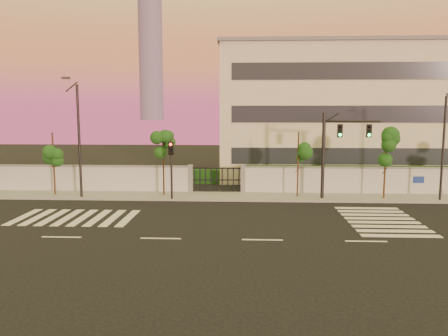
{
  "coord_description": "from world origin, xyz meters",
  "views": [
    {
      "loc": [
        -0.89,
        -20.71,
        6.24
      ],
      "look_at": [
        -2.16,
        6.0,
        2.75
      ],
      "focal_mm": 35.0,
      "sensor_mm": 36.0,
      "label": 1
    }
  ],
  "objects": [
    {
      "name": "hedge_row",
      "position": [
        1.17,
        14.74,
        0.82
      ],
      "size": [
        41.0,
        4.25,
        1.8
      ],
      "color": "#113810",
      "rests_on": "ground"
    },
    {
      "name": "distant_skyscraper",
      "position": [
        -65.0,
        280.0,
        61.98
      ],
      "size": [
        16.0,
        16.0,
        118.0
      ],
      "color": "slate",
      "rests_on": "ground"
    },
    {
      "name": "street_tree_e",
      "position": [
        8.96,
        10.05,
        3.66
      ],
      "size": [
        1.56,
        1.25,
        4.97
      ],
      "color": "#382314",
      "rests_on": "ground"
    },
    {
      "name": "streetlight_west",
      "position": [
        -12.55,
        9.31,
        4.57
      ],
      "size": [
        0.51,
        2.04,
        8.46
      ],
      "color": "black",
      "rests_on": "ground"
    },
    {
      "name": "streetlight_east",
      "position": [
        12.64,
        9.47,
        4.12
      ],
      "size": [
        0.46,
        1.83,
        7.62
      ],
      "color": "black",
      "rests_on": "ground"
    },
    {
      "name": "street_tree_c",
      "position": [
        -6.79,
        10.65,
        3.51
      ],
      "size": [
        1.35,
        1.07,
        4.78
      ],
      "color": "#382314",
      "rests_on": "ground"
    },
    {
      "name": "sidewalk",
      "position": [
        0.0,
        10.5,
        0.07
      ],
      "size": [
        60.0,
        3.0,
        0.15
      ],
      "primitive_type": "cube",
      "color": "gray",
      "rests_on": "ground"
    },
    {
      "name": "traffic_signal_secondary",
      "position": [
        -5.98,
        9.14,
        2.7
      ],
      "size": [
        0.33,
        0.33,
        4.26
      ],
      "rotation": [
        0.0,
        0.0,
        0.19
      ],
      "color": "black",
      "rests_on": "ground"
    },
    {
      "name": "road_markings",
      "position": [
        -1.58,
        3.76,
        0.01
      ],
      "size": [
        57.0,
        7.62,
        0.02
      ],
      "color": "silver",
      "rests_on": "ground"
    },
    {
      "name": "perimeter_wall",
      "position": [
        0.1,
        12.0,
        1.07
      ],
      "size": [
        60.0,
        0.36,
        2.2
      ],
      "color": "#B7BABF",
      "rests_on": "ground"
    },
    {
      "name": "street_tree_d",
      "position": [
        2.94,
        10.38,
        3.52
      ],
      "size": [
        1.42,
        1.13,
        4.79
      ],
      "color": "#382314",
      "rests_on": "ground"
    },
    {
      "name": "institutional_building",
      "position": [
        9.0,
        21.99,
        6.16
      ],
      "size": [
        24.4,
        12.4,
        12.25
      ],
      "color": "beige",
      "rests_on": "ground"
    },
    {
      "name": "ground",
      "position": [
        0.0,
        0.0,
        0.0
      ],
      "size": [
        120.0,
        120.0,
        0.0
      ],
      "primitive_type": "plane",
      "color": "black",
      "rests_on": "ground"
    },
    {
      "name": "street_tree_b",
      "position": [
        -14.81,
        10.33,
        3.46
      ],
      "size": [
        1.54,
        1.23,
        4.7
      ],
      "color": "#382314",
      "rests_on": "ground"
    },
    {
      "name": "traffic_signal_main",
      "position": [
        5.37,
        9.85,
        3.88
      ],
      "size": [
        3.84,
        1.07,
        6.14
      ],
      "rotation": [
        0.0,
        0.0,
        -0.25
      ],
      "color": "black",
      "rests_on": "ground"
    }
  ]
}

